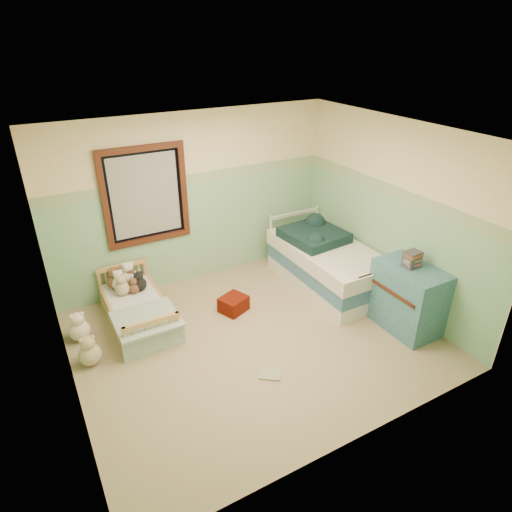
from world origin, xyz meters
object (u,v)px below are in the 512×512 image
twin_bed_frame (326,279)px  plush_floor_tan (90,355)px  floor_book (270,374)px  dresser (407,298)px  red_pillow (234,304)px  toddler_bed_frame (139,316)px  plush_floor_cream (80,331)px

twin_bed_frame → plush_floor_tan: bearing=-178.5°
plush_floor_tan → floor_book: size_ratio=1.10×
dresser → red_pillow: (-1.78, 1.38, -0.33)m
twin_bed_frame → red_pillow: size_ratio=5.43×
plush_floor_tan → twin_bed_frame: plush_floor_tan is taller
toddler_bed_frame → plush_floor_tan: size_ratio=5.39×
floor_book → plush_floor_cream: bearing=171.9°
toddler_bed_frame → red_pillow: (1.21, -0.38, 0.02)m
toddler_bed_frame → plush_floor_tan: bearing=-142.7°
plush_floor_cream → dresser: 4.12m
dresser → red_pillow: dresser is taller
plush_floor_tan → red_pillow: plush_floor_tan is taller
plush_floor_tan → floor_book: (1.71, -1.17, -0.12)m
red_pillow → plush_floor_cream: bearing=169.4°
red_pillow → floor_book: bearing=-98.9°
plush_floor_tan → red_pillow: 1.93m
twin_bed_frame → dresser: (0.27, -1.30, 0.32)m
plush_floor_cream → red_pillow: (1.95, -0.36, -0.02)m
dresser → red_pillow: 2.27m
toddler_bed_frame → twin_bed_frame: 2.75m
twin_bed_frame → floor_book: (-1.72, -1.26, -0.10)m
twin_bed_frame → red_pillow: bearing=177.1°
twin_bed_frame → floor_book: 2.13m
plush_floor_cream → toddler_bed_frame: bearing=0.9°
dresser → plush_floor_tan: bearing=161.8°
plush_floor_cream → red_pillow: size_ratio=0.77×
toddler_bed_frame → plush_floor_cream: bearing=-179.1°
dresser → floor_book: 2.03m
plush_floor_cream → plush_floor_tan: bearing=-87.1°
toddler_bed_frame → red_pillow: bearing=-17.3°
toddler_bed_frame → dresser: 3.48m
floor_book → dresser: bearing=35.0°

